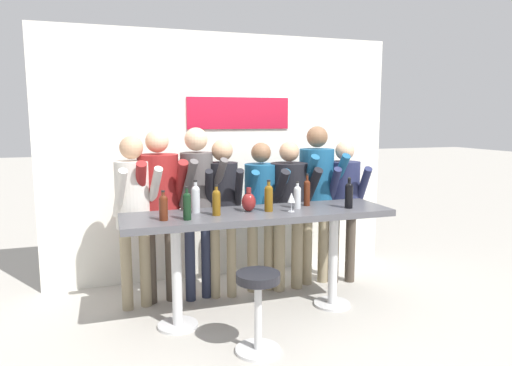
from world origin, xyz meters
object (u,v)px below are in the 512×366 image
tasting_table (259,227)px  person_center_right (261,200)px  person_right (289,200)px  decorative_vase (249,202)px  person_center_left (197,193)px  person_rightmost (344,196)px  wine_bottle_6 (163,206)px  wine_bottle_7 (307,191)px  wine_glass_0 (291,198)px  person_far_left (134,203)px  wine_bottle_1 (349,194)px  bar_stool (258,300)px  wine_bottle_4 (187,205)px  wine_bottle_3 (196,198)px  person_left (159,198)px  wine_bottle_0 (297,196)px  person_center (223,200)px  person_far_right (317,188)px  wine_bottle_5 (269,197)px  wine_bottle_2 (216,201)px

tasting_table → person_center_right: (0.22, 0.60, 0.13)m
person_right → decorative_vase: 0.78m
person_center_left → person_rightmost: size_ratio=1.10×
wine_bottle_6 → wine_bottle_7: (1.40, 0.22, 0.02)m
wine_bottle_7 → wine_glass_0: 0.34m
person_far_left → wine_bottle_1: size_ratio=5.76×
bar_stool → person_rightmost: 1.92m
wine_bottle_4 → wine_bottle_6: 0.19m
person_rightmost → wine_bottle_3: 1.79m
tasting_table → person_left: (-0.84, 0.61, 0.21)m
bar_stool → wine_bottle_0: wine_bottle_0 is taller
person_center → person_right: (0.72, -0.01, -0.04)m
person_left → wine_bottle_3: size_ratio=5.87×
person_far_left → decorative_vase: size_ratio=7.65×
tasting_table → wine_bottle_7: bearing=13.0°
wine_bottle_0 → person_far_right: bearing=50.6°
wine_bottle_0 → tasting_table: bearing=-175.3°
person_center_right → wine_bottle_5: 0.64m
wine_bottle_1 → wine_bottle_2: size_ratio=1.08×
person_far_left → person_far_right: bearing=-9.1°
person_far_left → person_center: 0.87m
person_center → wine_bottle_5: bearing=-52.1°
person_left → person_center: (0.63, -0.08, -0.05)m
person_right → wine_bottle_4: 1.38m
tasting_table → wine_bottle_6: bearing=-173.4°
wine_glass_0 → decorative_vase: decorative_vase is taller
decorative_vase → person_center_left: bearing=125.5°
tasting_table → wine_bottle_5: size_ratio=8.51×
person_center_right → wine_bottle_7: size_ratio=5.07×
wine_glass_0 → person_center_left: bearing=137.8°
wine_glass_0 → bar_stool: bearing=-132.8°
tasting_table → wine_bottle_3: wine_bottle_3 is taller
wine_bottle_0 → wine_bottle_1: bearing=-16.7°
person_left → person_center_left: bearing=-9.7°
person_far_right → wine_bottle_7: (-0.34, -0.50, 0.05)m
person_left → wine_glass_0: person_left is taller
person_left → wine_bottle_0: bearing=-27.6°
person_left → wine_bottle_7: 1.45m
person_far_right → wine_bottle_2: bearing=-153.9°
person_center → person_far_right: 1.09m
tasting_table → wine_glass_0: 0.40m
wine_bottle_0 → wine_bottle_6: size_ratio=1.01×
person_far_left → person_center_left: (0.62, 0.03, 0.05)m
person_left → person_center: bearing=-9.4°
wine_bottle_1 → wine_glass_0: 0.59m
person_center → person_rightmost: size_ratio=1.02×
wine_bottle_5 → wine_bottle_6: bearing=-174.9°
tasting_table → person_center_left: 0.77m
person_center → wine_bottle_1: size_ratio=5.59×
wine_bottle_6 → wine_glass_0: wine_bottle_6 is taller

